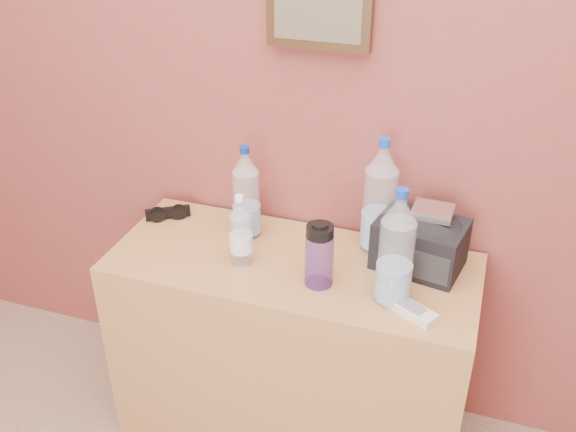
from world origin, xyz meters
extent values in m
plane|color=brown|center=(0.00, 2.00, 1.35)|extent=(4.00, 0.00, 4.00)
cube|color=tan|center=(-0.10, 1.75, 0.35)|extent=(1.11, 0.46, 0.69)
cylinder|color=white|center=(-0.28, 1.85, 0.83)|extent=(0.08, 0.08, 0.27)
cylinder|color=#0B2B94|center=(-0.28, 1.85, 0.99)|extent=(0.03, 0.03, 0.02)
cylinder|color=silver|center=(0.13, 1.91, 0.85)|extent=(0.10, 0.10, 0.32)
cylinder|color=#1444B3|center=(0.13, 1.91, 1.05)|extent=(0.04, 0.04, 0.02)
cylinder|color=silver|center=(0.22, 1.66, 0.84)|extent=(0.09, 0.09, 0.30)
cylinder|color=#113CB0|center=(0.22, 1.66, 1.03)|extent=(0.03, 0.03, 0.02)
cylinder|color=silver|center=(-0.24, 1.70, 0.79)|extent=(0.06, 0.06, 0.19)
cylinder|color=white|center=(-0.24, 1.70, 0.91)|extent=(0.03, 0.03, 0.02)
cylinder|color=#532D85|center=(0.01, 1.67, 0.77)|extent=(0.08, 0.08, 0.16)
cylinder|color=black|center=(0.01, 1.67, 0.87)|extent=(0.08, 0.08, 0.04)
cube|color=beige|center=(0.27, 1.62, 0.70)|extent=(0.18, 0.13, 0.02)
cube|color=silver|center=(0.29, 1.87, 0.87)|extent=(0.12, 0.10, 0.02)
camera|label=1|loc=(0.40, 0.24, 1.78)|focal=40.00mm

